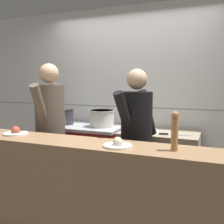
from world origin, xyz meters
name	(u,v)px	position (x,y,z in m)	size (l,w,h in m)	color
wall_back_tiled	(132,97)	(0.00, 1.35, 1.30)	(8.00, 0.06, 2.60)	white
oven_range	(85,156)	(-0.57, 0.95, 0.45)	(1.11, 0.71, 0.90)	maroon
prep_counter	(159,165)	(0.51, 0.95, 0.44)	(0.98, 0.65, 0.88)	gray
pass_counter	(74,191)	(-0.06, -0.25, 0.48)	(3.00, 0.45, 0.97)	#93704C
stock_pot	(65,116)	(-0.89, 0.92, 1.02)	(0.27, 0.27, 0.23)	#2D2D33
sauce_pot	(102,118)	(-0.29, 0.93, 1.02)	(0.35, 0.35, 0.23)	beige
mixing_bowl_steel	(149,127)	(0.37, 0.95, 0.93)	(0.29, 0.29, 0.10)	#B7BABF
chefs_knife	(173,135)	(0.70, 0.81, 0.89)	(0.41, 0.11, 0.02)	#B7BABF
plated_dish_main	(16,132)	(-0.77, -0.21, 0.99)	(0.26, 0.26, 0.09)	white
plated_dish_appetiser	(118,144)	(0.41, -0.30, 0.99)	(0.25, 0.25, 0.09)	white
pepper_mill	(175,130)	(0.88, -0.25, 1.14)	(0.06, 0.06, 0.32)	#AD7A47
chef_head_cook	(50,128)	(-0.68, 0.27, 0.97)	(0.39, 0.76, 1.74)	black
chef_sous	(136,138)	(0.39, 0.33, 0.92)	(0.43, 0.71, 1.66)	black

